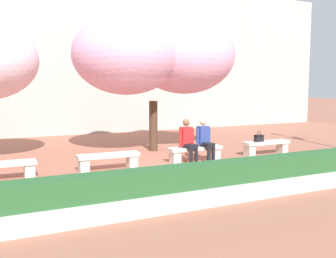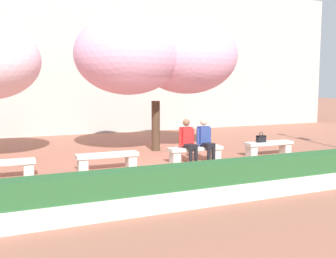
# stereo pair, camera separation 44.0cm
# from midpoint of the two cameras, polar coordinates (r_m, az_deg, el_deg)

# --- Properties ---
(ground_plane) EXTENTS (100.00, 100.00, 0.00)m
(ground_plane) POSITION_cam_midpoint_polar(r_m,az_deg,el_deg) (11.23, -0.98, -5.31)
(ground_plane) COLOR #9E604C
(building_facade) EXTENTS (28.00, 4.00, 7.22)m
(building_facade) POSITION_cam_midpoint_polar(r_m,az_deg,el_deg) (20.60, -12.04, 9.96)
(building_facade) COLOR #B7B2A8
(building_facade) RESTS_ON ground
(stone_bench_near_west) EXTENTS (1.69, 0.46, 0.45)m
(stone_bench_near_west) POSITION_cam_midpoint_polar(r_m,az_deg,el_deg) (10.73, -7.63, -4.29)
(stone_bench_near_west) COLOR beige
(stone_bench_near_west) RESTS_ON ground
(stone_bench_center) EXTENTS (1.69, 0.46, 0.45)m
(stone_bench_center) POSITION_cam_midpoint_polar(r_m,az_deg,el_deg) (11.76, 5.08, -3.32)
(stone_bench_center) COLOR beige
(stone_bench_center) RESTS_ON ground
(stone_bench_near_east) EXTENTS (1.69, 0.46, 0.45)m
(stone_bench_near_east) POSITION_cam_midpoint_polar(r_m,az_deg,el_deg) (13.26, 15.33, -2.42)
(stone_bench_near_east) COLOR beige
(stone_bench_near_east) RESTS_ON ground
(person_seated_left) EXTENTS (0.51, 0.70, 1.29)m
(person_seated_left) POSITION_cam_midpoint_polar(r_m,az_deg,el_deg) (11.52, 3.99, -1.50)
(person_seated_left) COLOR black
(person_seated_left) RESTS_ON ground
(person_seated_right) EXTENTS (0.51, 0.71, 1.29)m
(person_seated_right) POSITION_cam_midpoint_polar(r_m,az_deg,el_deg) (11.80, 6.49, -1.34)
(person_seated_right) COLOR black
(person_seated_right) RESTS_ON ground
(handbag) EXTENTS (0.30, 0.15, 0.34)m
(handbag) POSITION_cam_midpoint_polar(r_m,az_deg,el_deg) (13.01, 14.31, -1.31)
(handbag) COLOR black
(handbag) RESTS_ON stone_bench_near_east
(cherry_tree_main) EXTENTS (5.61, 3.65, 4.60)m
(cherry_tree_main) POSITION_cam_midpoint_polar(r_m,az_deg,el_deg) (13.40, -0.60, 10.67)
(cherry_tree_main) COLOR #473323
(cherry_tree_main) RESTS_ON ground
(planter_hedge_foreground) EXTENTS (14.48, 0.50, 0.80)m
(planter_hedge_foreground) POSITION_cam_midpoint_polar(r_m,az_deg,el_deg) (7.91, 9.78, -7.54)
(planter_hedge_foreground) COLOR beige
(planter_hedge_foreground) RESTS_ON ground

